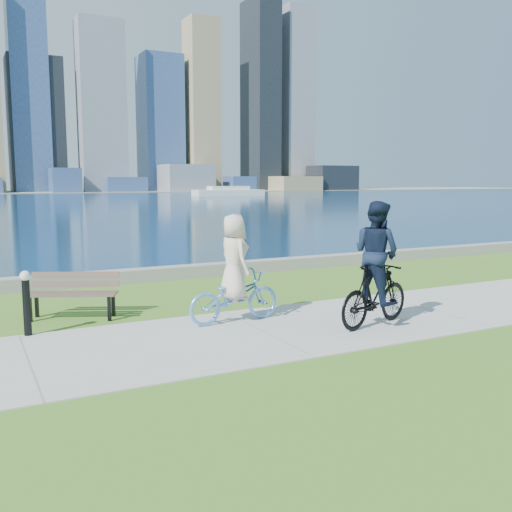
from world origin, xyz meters
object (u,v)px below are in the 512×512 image
at_px(bollard_lamp, 26,299).
at_px(cyclist_woman, 234,282).
at_px(park_bench, 73,291).
at_px(cyclist_man, 376,274).

relative_size(bollard_lamp, cyclist_woman, 0.56).
relative_size(park_bench, cyclist_woman, 0.88).
xyz_separation_m(cyclist_woman, cyclist_man, (2.25, -1.48, 0.21)).
bearing_deg(cyclist_woman, park_bench, 52.52).
height_order(park_bench, cyclist_woman, cyclist_woman).
distance_m(bollard_lamp, cyclist_woman, 3.78).
bearing_deg(bollard_lamp, park_bench, 46.97).
relative_size(park_bench, cyclist_man, 0.78).
distance_m(bollard_lamp, cyclist_man, 6.37).
distance_m(park_bench, bollard_lamp, 1.43).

